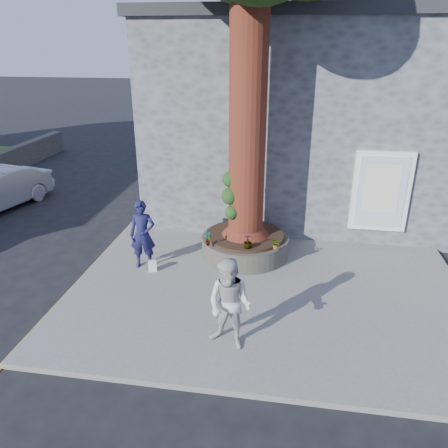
# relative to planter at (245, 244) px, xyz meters

# --- Properties ---
(ground) EXTENTS (120.00, 120.00, 0.00)m
(ground) POSITION_rel_planter_xyz_m (-0.80, -2.00, -0.41)
(ground) COLOR black
(ground) RESTS_ON ground
(pavement) EXTENTS (9.00, 8.00, 0.12)m
(pavement) POSITION_rel_planter_xyz_m (0.70, -1.00, -0.35)
(pavement) COLOR slate
(pavement) RESTS_ON ground
(yellow_line) EXTENTS (0.10, 30.00, 0.01)m
(yellow_line) POSITION_rel_planter_xyz_m (-3.85, -1.00, -0.41)
(yellow_line) COLOR yellow
(yellow_line) RESTS_ON ground
(stone_shop) EXTENTS (10.30, 8.30, 6.30)m
(stone_shop) POSITION_rel_planter_xyz_m (1.70, 5.20, 2.75)
(stone_shop) COLOR #4A4D4F
(stone_shop) RESTS_ON ground
(planter) EXTENTS (2.30, 2.30, 0.60)m
(planter) POSITION_rel_planter_xyz_m (0.00, 0.00, 0.00)
(planter) COLOR black
(planter) RESTS_ON pavement
(man) EXTENTS (0.69, 0.51, 1.74)m
(man) POSITION_rel_planter_xyz_m (-2.44, -1.07, 0.58)
(man) COLOR #16163E
(man) RESTS_ON pavement
(woman) EXTENTS (1.04, 0.92, 1.79)m
(woman) POSITION_rel_planter_xyz_m (0.15, -3.83, 0.60)
(woman) COLOR beige
(woman) RESTS_ON pavement
(shopping_bag) EXTENTS (0.23, 0.19, 0.28)m
(shopping_bag) POSITION_rel_planter_xyz_m (-2.17, -1.29, -0.15)
(shopping_bag) COLOR white
(shopping_bag) RESTS_ON pavement
(plant_a) EXTENTS (0.24, 0.22, 0.38)m
(plant_a) POSITION_rel_planter_xyz_m (-0.85, -0.85, 0.50)
(plant_a) COLOR gray
(plant_a) RESTS_ON planter
(plant_b) EXTENTS (0.24, 0.25, 0.41)m
(plant_b) POSITION_rel_planter_xyz_m (0.10, 0.08, 0.51)
(plant_b) COLOR gray
(plant_b) RESTS_ON planter
(plant_c) EXTENTS (0.25, 0.25, 0.36)m
(plant_c) POSITION_rel_planter_xyz_m (0.16, -0.85, 0.49)
(plant_c) COLOR gray
(plant_c) RESTS_ON planter
(plant_d) EXTENTS (0.33, 0.34, 0.28)m
(plant_d) POSITION_rel_planter_xyz_m (0.85, -0.78, 0.45)
(plant_d) COLOR gray
(plant_d) RESTS_ON planter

